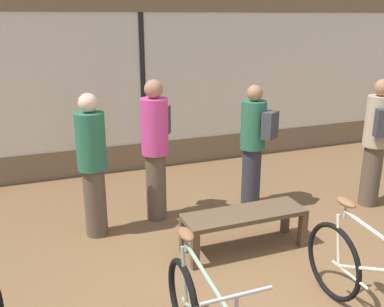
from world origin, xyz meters
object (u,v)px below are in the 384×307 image
(customer_near_rack, at_px, (376,140))
(customer_by_window, at_px, (92,163))
(bicycle_right, at_px, (372,288))
(customer_near_bench, at_px, (254,142))
(customer_mid_floor, at_px, (155,146))
(display_bench, at_px, (244,219))

(customer_near_rack, bearing_deg, customer_by_window, 172.51)
(bicycle_right, distance_m, customer_near_bench, 2.67)
(customer_by_window, height_order, customer_mid_floor, customer_mid_floor)
(bicycle_right, bearing_deg, customer_near_bench, 83.49)
(customer_near_rack, height_order, customer_near_bench, customer_near_rack)
(bicycle_right, relative_size, customer_mid_floor, 0.96)
(customer_near_rack, bearing_deg, customer_near_bench, 158.70)
(customer_mid_floor, xyz_separation_m, customer_near_bench, (1.36, -0.08, -0.08))
(display_bench, distance_m, customer_by_window, 1.86)
(customer_by_window, xyz_separation_m, customer_near_bench, (2.17, 0.11, -0.00))
(customer_mid_floor, relative_size, customer_near_bench, 1.08)
(display_bench, xyz_separation_m, customer_mid_floor, (-0.69, 1.13, 0.61))
(customer_by_window, bearing_deg, customer_near_rack, -7.49)
(display_bench, relative_size, customer_near_bench, 0.83)
(customer_near_rack, height_order, customer_by_window, customer_near_rack)
(display_bench, height_order, customer_by_window, customer_by_window)
(customer_mid_floor, bearing_deg, display_bench, -58.72)
(display_bench, height_order, customer_mid_floor, customer_mid_floor)
(display_bench, bearing_deg, customer_near_rack, 11.74)
(customer_near_rack, relative_size, customer_by_window, 1.02)
(bicycle_right, xyz_separation_m, customer_by_window, (-1.87, 2.50, 0.51))
(bicycle_right, distance_m, customer_mid_floor, 2.94)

